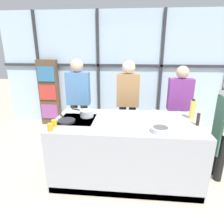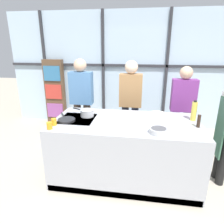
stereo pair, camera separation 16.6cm
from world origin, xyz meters
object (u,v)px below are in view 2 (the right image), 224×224
Objects in this scene: spectator_far_left at (82,98)px; spectator_center_left at (130,100)px; saucepan at (87,113)px; white_plate at (158,113)px; frying_pan at (66,120)px; pepper_grinder at (199,121)px; mixing_bowl at (159,131)px; oil_bottle at (194,111)px; juice_glass_far at (54,122)px; spectator_center_right at (183,105)px; juice_glass_near at (49,126)px.

spectator_far_left is 0.98m from spectator_center_left.
saucepan is 1.16m from white_plate.
frying_pan is 1.50× the size of white_plate.
frying_pan is 2.00× the size of pepper_grinder.
frying_pan is 1.47m from white_plate.
frying_pan is 1.69× the size of mixing_bowl.
oil_bottle is at bearing 2.41° from saucepan.
mixing_bowl is 1.44m from juice_glass_far.
mixing_bowl is (-0.53, -1.36, 0.04)m from spectator_center_right.
spectator_far_left reaches higher than spectator_center_left.
spectator_center_left is at bearing 0.00° from spectator_center_right.
spectator_center_left is 18.12× the size of juice_glass_near.
spectator_center_right is at bearing 49.84° from white_plate.
spectator_center_left is at bearing 108.26° from mixing_bowl.
frying_pan is at bearing 59.61° from juice_glass_far.
spectator_far_left reaches higher than juice_glass_far.
spectator_far_left is 4.62× the size of saucepan.
spectator_center_right reaches higher than juice_glass_near.
spectator_far_left reaches higher than juice_glass_near.
pepper_grinder reaches higher than saucepan.
juice_glass_near is at bearing -122.38° from saucepan.
spectator_center_left reaches higher than oil_bottle.
white_plate is at bearing 49.84° from spectator_center_right.
mixing_bowl is (-0.04, -0.78, 0.03)m from white_plate.
spectator_center_right is 1.46m from mixing_bowl.
juice_glass_far is (-0.01, -1.30, -0.02)m from spectator_far_left.
spectator_far_left is 2.25m from pepper_grinder.
juice_glass_near and juice_glass_far have the same top height.
spectator_center_right reaches higher than frying_pan.
oil_bottle reaches higher than saucepan.
oil_bottle is 2.09m from juice_glass_near.
spectator_far_left is 1.30m from juice_glass_far.
mixing_bowl is 1.44m from juice_glass_near.
saucepan reaches higher than frying_pan.
spectator_center_right is 6.09× the size of white_plate.
mixing_bowl is 0.79m from oil_bottle.
white_plate is at bearing 136.49° from pepper_grinder.
mixing_bowl is 2.51× the size of juice_glass_near.
spectator_center_left is 8.56× the size of pepper_grinder.
spectator_far_left reaches higher than pepper_grinder.
white_plate is at bearing 21.12° from frying_pan.
pepper_grinder is 2.03m from juice_glass_near.
oil_bottle is at bearing 14.13° from juice_glass_far.
white_plate is 1.71m from juice_glass_near.
white_plate is at bearing 30.06° from juice_glass_near.
oil_bottle is (0.54, 0.56, 0.11)m from mixing_bowl.
spectator_far_left is 1.44m from juice_glass_near.
saucepan is at bearing 28.34° from spectator_center_right.
white_plate is (1.37, 0.53, -0.01)m from frying_pan.
oil_bottle reaches higher than mixing_bowl.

